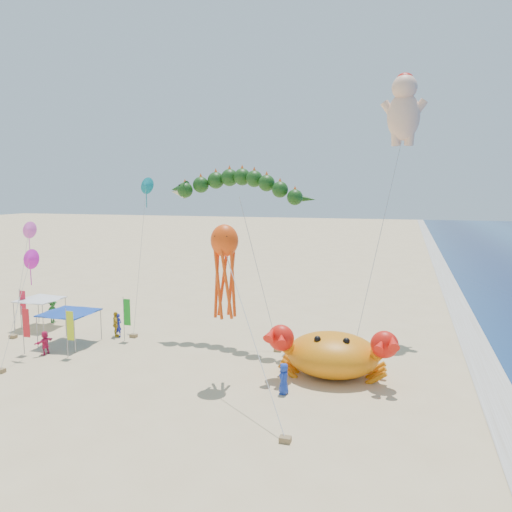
{
  "coord_description": "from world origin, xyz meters",
  "views": [
    {
      "loc": [
        7.06,
        -28.14,
        10.69
      ],
      "look_at": [
        -2.0,
        2.0,
        6.5
      ],
      "focal_mm": 35.0,
      "sensor_mm": 36.0,
      "label": 1
    }
  ],
  "objects_px": {
    "crab_inflatable": "(332,353)",
    "dragon_kite": "(237,190)",
    "octopus_kite": "(225,265)",
    "canopy_white": "(40,297)",
    "cherub_kite": "(404,108)",
    "canopy_blue": "(69,310)"
  },
  "relations": [
    {
      "from": "canopy_blue",
      "to": "dragon_kite",
      "type": "bearing_deg",
      "value": 21.56
    },
    {
      "from": "octopus_kite",
      "to": "dragon_kite",
      "type": "bearing_deg",
      "value": 103.84
    },
    {
      "from": "crab_inflatable",
      "to": "octopus_kite",
      "type": "bearing_deg",
      "value": -156.99
    },
    {
      "from": "canopy_white",
      "to": "dragon_kite",
      "type": "bearing_deg",
      "value": 5.1
    },
    {
      "from": "cherub_kite",
      "to": "canopy_blue",
      "type": "distance_m",
      "value": 27.48
    },
    {
      "from": "crab_inflatable",
      "to": "dragon_kite",
      "type": "relative_size",
      "value": 0.61
    },
    {
      "from": "crab_inflatable",
      "to": "dragon_kite",
      "type": "distance_m",
      "value": 12.99
    },
    {
      "from": "octopus_kite",
      "to": "canopy_white",
      "type": "relative_size",
      "value": 2.79
    },
    {
      "from": "crab_inflatable",
      "to": "canopy_blue",
      "type": "xyz_separation_m",
      "value": [
        -18.37,
        0.87,
        1.06
      ]
    },
    {
      "from": "cherub_kite",
      "to": "octopus_kite",
      "type": "relative_size",
      "value": 2.14
    },
    {
      "from": "cherub_kite",
      "to": "octopus_kite",
      "type": "xyz_separation_m",
      "value": [
        -8.94,
        -12.68,
        -9.83
      ]
    },
    {
      "from": "cherub_kite",
      "to": "dragon_kite",
      "type": "bearing_deg",
      "value": -154.66
    },
    {
      "from": "crab_inflatable",
      "to": "canopy_white",
      "type": "bearing_deg",
      "value": 170.8
    },
    {
      "from": "canopy_white",
      "to": "canopy_blue",
      "type": "bearing_deg",
      "value": -30.63
    },
    {
      "from": "canopy_blue",
      "to": "canopy_white",
      "type": "height_order",
      "value": "same"
    },
    {
      "from": "dragon_kite",
      "to": "canopy_blue",
      "type": "distance_m",
      "value": 14.29
    },
    {
      "from": "crab_inflatable",
      "to": "cherub_kite",
      "type": "height_order",
      "value": "cherub_kite"
    },
    {
      "from": "octopus_kite",
      "to": "canopy_white",
      "type": "height_order",
      "value": "octopus_kite"
    },
    {
      "from": "octopus_kite",
      "to": "canopy_white",
      "type": "distance_m",
      "value": 19.13
    },
    {
      "from": "cherub_kite",
      "to": "octopus_kite",
      "type": "height_order",
      "value": "cherub_kite"
    },
    {
      "from": "crab_inflatable",
      "to": "octopus_kite",
      "type": "xyz_separation_m",
      "value": [
        -5.63,
        -2.39,
        5.25
      ]
    },
    {
      "from": "crab_inflatable",
      "to": "canopy_white",
      "type": "distance_m",
      "value": 23.58
    }
  ]
}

